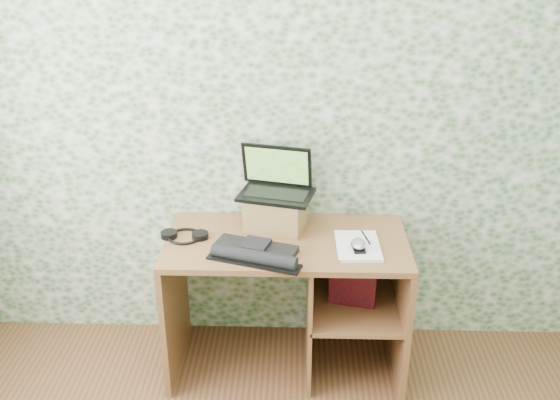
{
  "coord_description": "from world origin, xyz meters",
  "views": [
    {
      "loc": [
        0.05,
        -1.28,
        2.21
      ],
      "look_at": [
        -0.03,
        1.39,
        0.99
      ],
      "focal_mm": 40.0,
      "sensor_mm": 36.0,
      "label": 1
    }
  ],
  "objects_px": {
    "riser": "(276,212)",
    "laptop": "(276,183)",
    "notepad": "(358,246)",
    "keyboard": "(255,252)",
    "desk": "(302,283)"
  },
  "relations": [
    {
      "from": "riser",
      "to": "notepad",
      "type": "relative_size",
      "value": 0.96
    },
    {
      "from": "keyboard",
      "to": "notepad",
      "type": "height_order",
      "value": "keyboard"
    },
    {
      "from": "desk",
      "to": "riser",
      "type": "relative_size",
      "value": 4.19
    },
    {
      "from": "laptop",
      "to": "notepad",
      "type": "bearing_deg",
      "value": -17.75
    },
    {
      "from": "keyboard",
      "to": "riser",
      "type": "bearing_deg",
      "value": 91.77
    },
    {
      "from": "desk",
      "to": "riser",
      "type": "distance_m",
      "value": 0.4
    },
    {
      "from": "desk",
      "to": "keyboard",
      "type": "xyz_separation_m",
      "value": [
        -0.22,
        -0.2,
        0.29
      ]
    },
    {
      "from": "riser",
      "to": "laptop",
      "type": "relative_size",
      "value": 0.7
    },
    {
      "from": "riser",
      "to": "keyboard",
      "type": "distance_m",
      "value": 0.33
    },
    {
      "from": "desk",
      "to": "laptop",
      "type": "xyz_separation_m",
      "value": [
        -0.13,
        0.15,
        0.5
      ]
    },
    {
      "from": "riser",
      "to": "keyboard",
      "type": "xyz_separation_m",
      "value": [
        -0.09,
        -0.31,
        -0.06
      ]
    },
    {
      "from": "laptop",
      "to": "desk",
      "type": "bearing_deg",
      "value": -35.28
    },
    {
      "from": "laptop",
      "to": "notepad",
      "type": "distance_m",
      "value": 0.52
    },
    {
      "from": "riser",
      "to": "notepad",
      "type": "distance_m",
      "value": 0.46
    },
    {
      "from": "desk",
      "to": "laptop",
      "type": "bearing_deg",
      "value": 131.04
    }
  ]
}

